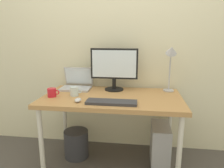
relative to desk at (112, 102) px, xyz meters
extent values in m
plane|color=#4C4742|center=(0.00, 0.00, -0.66)|extent=(6.00, 6.00, 0.00)
cube|color=beige|center=(0.00, 0.43, 0.64)|extent=(4.40, 0.04, 2.60)
cube|color=#B7844C|center=(0.00, 0.00, 0.04)|extent=(1.33, 0.73, 0.04)
cylinder|color=silver|center=(-0.61, -0.31, -0.32)|extent=(0.04, 0.04, 0.69)
cylinder|color=silver|center=(0.61, -0.31, -0.32)|extent=(0.04, 0.04, 0.69)
cylinder|color=silver|center=(-0.61, 0.31, -0.32)|extent=(0.04, 0.04, 0.69)
cylinder|color=silver|center=(0.61, 0.31, -0.32)|extent=(0.04, 0.04, 0.69)
cylinder|color=black|center=(-0.01, 0.24, 0.07)|extent=(0.20, 0.20, 0.01)
cylinder|color=black|center=(-0.01, 0.24, 0.13)|extent=(0.04, 0.04, 0.11)
cube|color=black|center=(-0.01, 0.24, 0.35)|extent=(0.50, 0.03, 0.32)
cube|color=white|center=(-0.01, 0.22, 0.35)|extent=(0.46, 0.01, 0.28)
cube|color=#B2B2B7|center=(-0.43, 0.20, 0.07)|extent=(0.32, 0.22, 0.02)
cube|color=#B2B2B7|center=(-0.43, 0.33, 0.19)|extent=(0.32, 0.06, 0.21)
cube|color=white|center=(-0.43, 0.32, 0.19)|extent=(0.30, 0.05, 0.18)
cylinder|color=#B2B2B7|center=(0.57, 0.27, 0.07)|extent=(0.11, 0.11, 0.01)
cylinder|color=#B2B2B7|center=(0.57, 0.27, 0.27)|extent=(0.02, 0.02, 0.39)
cone|color=#B2B2B7|center=(0.57, 0.23, 0.49)|extent=(0.11, 0.14, 0.13)
cube|color=#333338|center=(0.03, -0.23, 0.08)|extent=(0.44, 0.14, 0.02)
ellipsoid|color=silver|center=(-0.27, -0.22, 0.08)|extent=(0.06, 0.09, 0.03)
cylinder|color=red|center=(-0.57, -0.10, 0.10)|extent=(0.08, 0.08, 0.08)
torus|color=red|center=(-0.52, -0.10, 0.11)|extent=(0.05, 0.01, 0.05)
cylinder|color=silver|center=(-0.36, -0.04, 0.11)|extent=(0.08, 0.08, 0.09)
torus|color=silver|center=(-0.31, -0.04, 0.11)|extent=(0.05, 0.01, 0.05)
cube|color=#B2B2B7|center=(0.49, 0.06, -0.45)|extent=(0.18, 0.36, 0.42)
cylinder|color=#333338|center=(-0.40, 0.07, -0.51)|extent=(0.26, 0.26, 0.30)
camera|label=1|loc=(0.26, -1.95, 0.64)|focal=33.82mm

